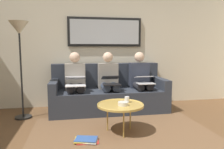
# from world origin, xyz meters

# --- Properties ---
(wall_rear) EXTENTS (6.00, 0.12, 2.60)m
(wall_rear) POSITION_xyz_m (0.00, -2.60, 1.30)
(wall_rear) COLOR beige
(wall_rear) RESTS_ON ground_plane
(area_rug) EXTENTS (2.60, 1.80, 0.01)m
(area_rug) POSITION_xyz_m (0.00, -0.85, 0.00)
(area_rug) COLOR brown
(area_rug) RESTS_ON ground_plane
(couch) EXTENTS (2.20, 0.90, 0.90)m
(couch) POSITION_xyz_m (0.00, -2.12, 0.31)
(couch) COLOR #2D333D
(couch) RESTS_ON ground_plane
(framed_mirror) EXTENTS (1.55, 0.05, 0.60)m
(framed_mirror) POSITION_xyz_m (0.00, -2.51, 1.55)
(framed_mirror) COLOR black
(coffee_table) EXTENTS (0.67, 0.67, 0.43)m
(coffee_table) POSITION_xyz_m (0.02, -0.90, 0.40)
(coffee_table) COLOR tan
(coffee_table) RESTS_ON ground_plane
(cup) EXTENTS (0.07, 0.07, 0.09)m
(cup) POSITION_xyz_m (-0.09, -0.98, 0.46)
(cup) COLOR silver
(cup) RESTS_ON coffee_table
(bowl) EXTENTS (0.14, 0.14, 0.05)m
(bowl) POSITION_xyz_m (0.00, -0.84, 0.44)
(bowl) COLOR beige
(bowl) RESTS_ON coffee_table
(person_left) EXTENTS (0.38, 0.58, 1.14)m
(person_left) POSITION_xyz_m (-0.64, -2.05, 0.61)
(person_left) COLOR #2D3342
(person_left) RESTS_ON couch
(laptop_silver) EXTENTS (0.32, 0.33, 0.14)m
(laptop_silver) POSITION_xyz_m (-0.64, -1.80, 0.63)
(laptop_silver) COLOR silver
(person_middle) EXTENTS (0.38, 0.58, 1.14)m
(person_middle) POSITION_xyz_m (0.00, -2.05, 0.61)
(person_middle) COLOR gray
(person_middle) RESTS_ON couch
(laptop_black) EXTENTS (0.32, 0.36, 0.16)m
(laptop_black) POSITION_xyz_m (0.00, -1.81, 0.63)
(laptop_black) COLOR black
(person_right) EXTENTS (0.38, 0.58, 1.14)m
(person_right) POSITION_xyz_m (0.64, -2.05, 0.61)
(person_right) COLOR gray
(person_right) RESTS_ON couch
(laptop_white) EXTENTS (0.35, 0.38, 0.17)m
(laptop_white) POSITION_xyz_m (0.64, -1.82, 0.63)
(laptop_white) COLOR white
(magazine_stack) EXTENTS (0.33, 0.27, 0.04)m
(magazine_stack) POSITION_xyz_m (0.53, -0.67, 0.03)
(magazine_stack) COLOR red
(magazine_stack) RESTS_ON ground_plane
(standing_lamp) EXTENTS (0.32, 0.32, 1.66)m
(standing_lamp) POSITION_xyz_m (1.55, -1.85, 1.37)
(standing_lamp) COLOR black
(standing_lamp) RESTS_ON ground_plane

